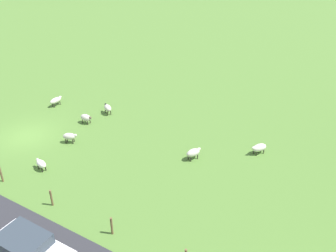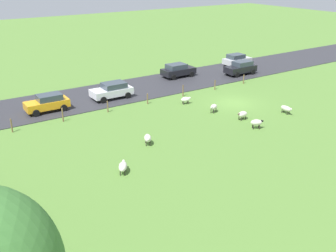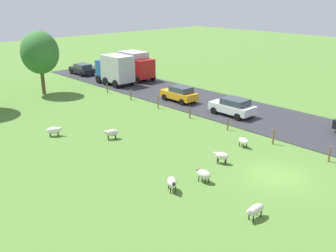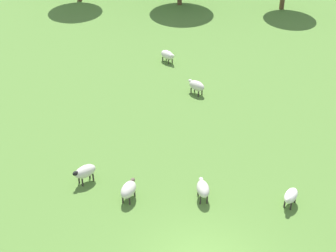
{
  "view_description": "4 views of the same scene",
  "coord_description": "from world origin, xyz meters",
  "px_view_note": "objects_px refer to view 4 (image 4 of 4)",
  "views": [
    {
      "loc": [
        14.91,
        21.13,
        14.25
      ],
      "look_at": [
        -4.72,
        9.58,
        1.31
      ],
      "focal_mm": 39.07,
      "sensor_mm": 36.0,
      "label": 1
    },
    {
      "loc": [
        -27.09,
        25.81,
        12.71
      ],
      "look_at": [
        -2.73,
        9.74,
        0.66
      ],
      "focal_mm": 41.76,
      "sensor_mm": 36.0,
      "label": 2
    },
    {
      "loc": [
        -19.53,
        -11.12,
        10.73
      ],
      "look_at": [
        -1.24,
        8.39,
        1.46
      ],
      "focal_mm": 41.28,
      "sensor_mm": 36.0,
      "label": 3
    },
    {
      "loc": [
        2.48,
        -11.33,
        12.91
      ],
      "look_at": [
        -3.37,
        6.3,
        1.38
      ],
      "focal_mm": 51.81,
      "sensor_mm": 36.0,
      "label": 4
    }
  ],
  "objects_px": {
    "sheep_2": "(129,190)",
    "sheep_6": "(168,55)",
    "sheep_5": "(291,196)",
    "sheep_0": "(196,86)",
    "sheep_4": "(85,172)",
    "sheep_3": "(203,189)"
  },
  "relations": [
    {
      "from": "sheep_2",
      "to": "sheep_6",
      "type": "height_order",
      "value": "sheep_2"
    },
    {
      "from": "sheep_2",
      "to": "sheep_5",
      "type": "height_order",
      "value": "sheep_2"
    },
    {
      "from": "sheep_0",
      "to": "sheep_4",
      "type": "xyz_separation_m",
      "value": [
        -2.32,
        -9.18,
        0.03
      ]
    },
    {
      "from": "sheep_5",
      "to": "sheep_6",
      "type": "height_order",
      "value": "sheep_6"
    },
    {
      "from": "sheep_5",
      "to": "sheep_6",
      "type": "relative_size",
      "value": 0.87
    },
    {
      "from": "sheep_5",
      "to": "sheep_4",
      "type": "bearing_deg",
      "value": -171.63
    },
    {
      "from": "sheep_4",
      "to": "sheep_6",
      "type": "xyz_separation_m",
      "value": [
        -0.6,
        12.81,
        -0.07
      ]
    },
    {
      "from": "sheep_6",
      "to": "sheep_2",
      "type": "bearing_deg",
      "value": -78.23
    },
    {
      "from": "sheep_0",
      "to": "sheep_4",
      "type": "distance_m",
      "value": 9.47
    },
    {
      "from": "sheep_3",
      "to": "sheep_5",
      "type": "height_order",
      "value": "sheep_3"
    },
    {
      "from": "sheep_4",
      "to": "sheep_5",
      "type": "distance_m",
      "value": 8.48
    },
    {
      "from": "sheep_2",
      "to": "sheep_4",
      "type": "xyz_separation_m",
      "value": [
        -2.16,
        0.46,
        0.05
      ]
    },
    {
      "from": "sheep_0",
      "to": "sheep_3",
      "type": "distance_m",
      "value": 9.09
    },
    {
      "from": "sheep_2",
      "to": "sheep_4",
      "type": "height_order",
      "value": "sheep_4"
    },
    {
      "from": "sheep_0",
      "to": "sheep_6",
      "type": "bearing_deg",
      "value": 128.83
    },
    {
      "from": "sheep_6",
      "to": "sheep_0",
      "type": "bearing_deg",
      "value": -51.17
    },
    {
      "from": "sheep_2",
      "to": "sheep_5",
      "type": "bearing_deg",
      "value": 15.21
    },
    {
      "from": "sheep_2",
      "to": "sheep_4",
      "type": "distance_m",
      "value": 2.21
    },
    {
      "from": "sheep_2",
      "to": "sheep_6",
      "type": "bearing_deg",
      "value": 101.77
    },
    {
      "from": "sheep_0",
      "to": "sheep_6",
      "type": "relative_size",
      "value": 0.96
    },
    {
      "from": "sheep_3",
      "to": "sheep_4",
      "type": "height_order",
      "value": "sheep_4"
    },
    {
      "from": "sheep_0",
      "to": "sheep_3",
      "type": "height_order",
      "value": "sheep_0"
    }
  ]
}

